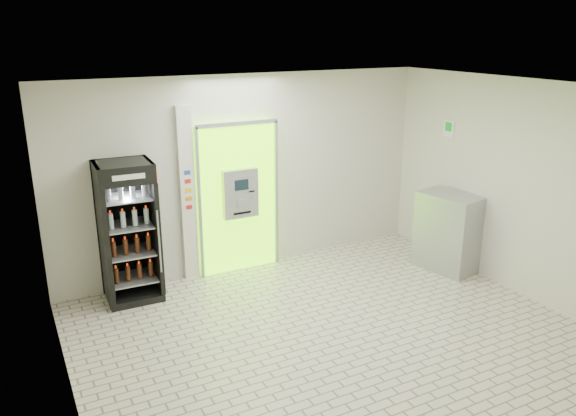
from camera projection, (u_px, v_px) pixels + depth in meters
ground at (331, 334)px, 6.96m from camera, size 6.00×6.00×0.00m
room_shell at (335, 192)px, 6.40m from camera, size 6.00×6.00×6.00m
atm_assembly at (238, 197)px, 8.55m from camera, size 1.30×0.24×2.33m
pillar at (187, 195)px, 8.20m from camera, size 0.22×0.11×2.60m
beverage_cooler at (129, 234)px, 7.66m from camera, size 0.76×0.71×1.95m
steel_cabinet at (448, 232)px, 8.71m from camera, size 0.79×1.02×1.22m
exit_sign at (449, 128)px, 8.81m from camera, size 0.02×0.22×0.26m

